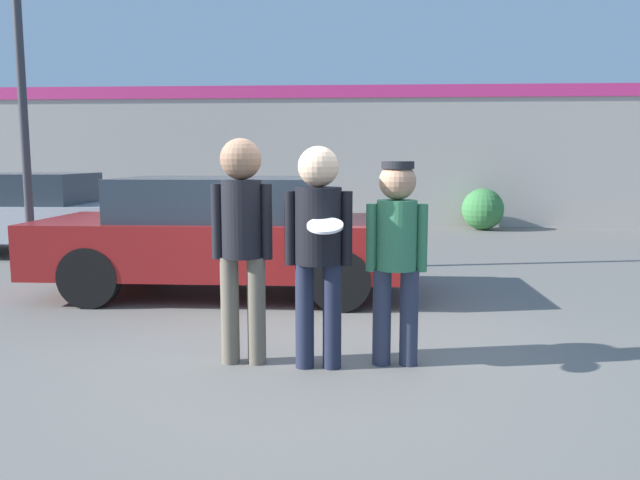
{
  "coord_description": "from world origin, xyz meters",
  "views": [
    {
      "loc": [
        0.38,
        -5.06,
        1.68
      ],
      "look_at": [
        0.08,
        0.02,
        1.01
      ],
      "focal_mm": 35.0,
      "sensor_mm": 36.0,
      "label": 1
    }
  ],
  "objects_px": {
    "person_left": "(242,229)",
    "shrub": "(483,209)",
    "parked_car_far": "(24,213)",
    "person_middle_with_frisbee": "(318,236)",
    "person_right": "(397,245)",
    "parked_car_near": "(226,234)"
  },
  "relations": [
    {
      "from": "person_middle_with_frisbee",
      "to": "shrub",
      "type": "xyz_separation_m",
      "value": [
        3.26,
        10.04,
        -0.58
      ]
    },
    {
      "from": "parked_car_near",
      "to": "person_right",
      "type": "bearing_deg",
      "value": -53.46
    },
    {
      "from": "parked_car_near",
      "to": "shrub",
      "type": "height_order",
      "value": "parked_car_near"
    },
    {
      "from": "person_right",
      "to": "parked_car_near",
      "type": "distance_m",
      "value": 3.28
    },
    {
      "from": "person_right",
      "to": "parked_car_near",
      "type": "xyz_separation_m",
      "value": [
        -1.94,
        2.62,
        -0.25
      ]
    },
    {
      "from": "person_left",
      "to": "person_right",
      "type": "height_order",
      "value": "person_left"
    },
    {
      "from": "person_right",
      "to": "parked_car_far",
      "type": "relative_size",
      "value": 0.36
    },
    {
      "from": "person_right",
      "to": "parked_car_near",
      "type": "bearing_deg",
      "value": 126.54
    },
    {
      "from": "person_left",
      "to": "parked_car_far",
      "type": "relative_size",
      "value": 0.4
    },
    {
      "from": "parked_car_far",
      "to": "person_left",
      "type": "bearing_deg",
      "value": -49.1
    },
    {
      "from": "person_middle_with_frisbee",
      "to": "parked_car_near",
      "type": "distance_m",
      "value": 3.06
    },
    {
      "from": "person_left",
      "to": "shrub",
      "type": "distance_m",
      "value": 10.71
    },
    {
      "from": "person_left",
      "to": "person_middle_with_frisbee",
      "type": "distance_m",
      "value": 0.63
    },
    {
      "from": "person_right",
      "to": "person_left",
      "type": "bearing_deg",
      "value": -178.22
    },
    {
      "from": "person_left",
      "to": "parked_car_far",
      "type": "bearing_deg",
      "value": 130.9
    },
    {
      "from": "person_left",
      "to": "person_right",
      "type": "distance_m",
      "value": 1.25
    },
    {
      "from": "person_left",
      "to": "shrub",
      "type": "height_order",
      "value": "person_left"
    },
    {
      "from": "person_left",
      "to": "person_middle_with_frisbee",
      "type": "relative_size",
      "value": 1.04
    },
    {
      "from": "parked_car_near",
      "to": "shrub",
      "type": "bearing_deg",
      "value": 57.85
    },
    {
      "from": "person_left",
      "to": "parked_car_near",
      "type": "bearing_deg",
      "value": 104.73
    },
    {
      "from": "person_left",
      "to": "person_middle_with_frisbee",
      "type": "height_order",
      "value": "person_left"
    },
    {
      "from": "parked_car_near",
      "to": "parked_car_far",
      "type": "height_order",
      "value": "parked_car_near"
    }
  ]
}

